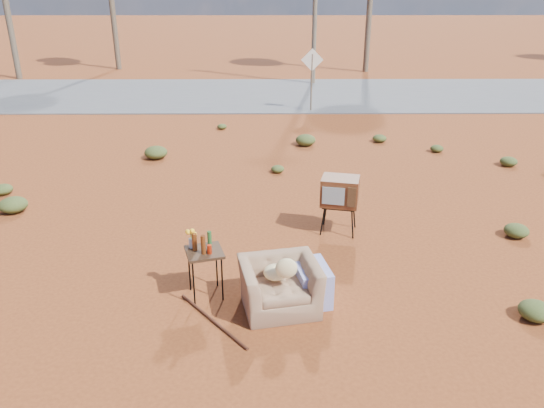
{
  "coord_description": "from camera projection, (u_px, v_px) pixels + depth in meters",
  "views": [
    {
      "loc": [
        -0.03,
        -6.89,
        4.33
      ],
      "look_at": [
        0.03,
        1.47,
        0.8
      ],
      "focal_mm": 35.0,
      "sensor_mm": 36.0,
      "label": 1
    }
  ],
  "objects": [
    {
      "name": "scrub_patch",
      "position": [
        234.0,
        181.0,
        12.04
      ],
      "size": [
        17.49,
        8.07,
        0.33
      ],
      "color": "#424C21",
      "rests_on": "ground"
    },
    {
      "name": "highway",
      "position": [
        269.0,
        94.0,
        21.85
      ],
      "size": [
        140.0,
        7.0,
        0.04
      ],
      "primitive_type": "cube",
      "color": "#565659",
      "rests_on": "ground"
    },
    {
      "name": "rusty_bar",
      "position": [
        213.0,
        320.0,
        7.29
      ],
      "size": [
        1.04,
        1.27,
        0.04
      ],
      "primitive_type": "cylinder",
      "rotation": [
        0.0,
        1.57,
        -0.89
      ],
      "color": "#4C2314",
      "rests_on": "ground"
    },
    {
      "name": "armchair",
      "position": [
        286.0,
        279.0,
        7.49
      ],
      "size": [
        1.37,
        1.04,
        0.95
      ],
      "rotation": [
        0.0,
        0.0,
        0.2
      ],
      "color": "#856248",
      "rests_on": "ground"
    },
    {
      "name": "side_table",
      "position": [
        201.0,
        249.0,
        7.64
      ],
      "size": [
        0.64,
        0.64,
        1.04
      ],
      "rotation": [
        0.0,
        0.0,
        0.28
      ],
      "color": "#332212",
      "rests_on": "ground"
    },
    {
      "name": "ground",
      "position": [
        271.0,
        290.0,
        8.03
      ],
      "size": [
        140.0,
        140.0,
        0.0
      ],
      "primitive_type": "plane",
      "color": "brown",
      "rests_on": "ground"
    },
    {
      "name": "road_sign",
      "position": [
        312.0,
        69.0,
        18.52
      ],
      "size": [
        0.78,
        0.06,
        2.19
      ],
      "color": "brown",
      "rests_on": "ground"
    },
    {
      "name": "tv_unit",
      "position": [
        340.0,
        192.0,
        9.62
      ],
      "size": [
        0.76,
        0.67,
        1.07
      ],
      "rotation": [
        0.0,
        0.0,
        -0.23
      ],
      "color": "black",
      "rests_on": "ground"
    }
  ]
}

